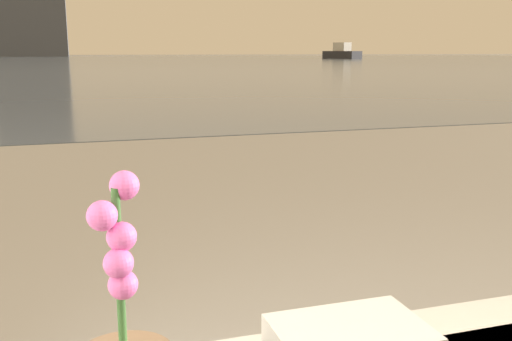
# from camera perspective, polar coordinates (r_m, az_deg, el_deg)

# --- Properties ---
(harbor_water) EXTENTS (180.00, 110.00, 0.01)m
(harbor_water) POSITION_cam_1_polar(r_m,az_deg,el_deg) (61.95, -17.17, 10.40)
(harbor_water) COLOR slate
(harbor_water) RESTS_ON ground_plane
(harbor_boat_0) EXTENTS (3.64, 6.00, 2.13)m
(harbor_boat_0) POSITION_cam_1_polar(r_m,az_deg,el_deg) (79.57, 8.59, 11.55)
(harbor_boat_0) COLOR #2D2D33
(harbor_boat_0) RESTS_ON harbor_water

